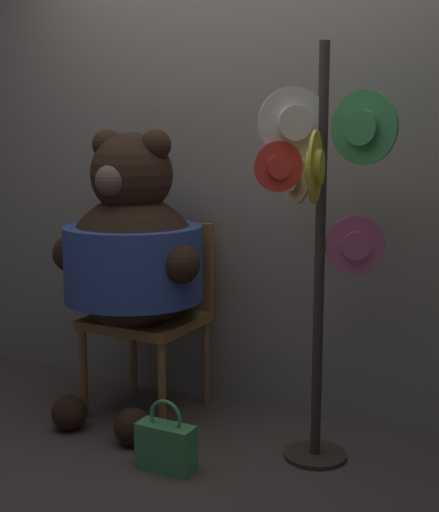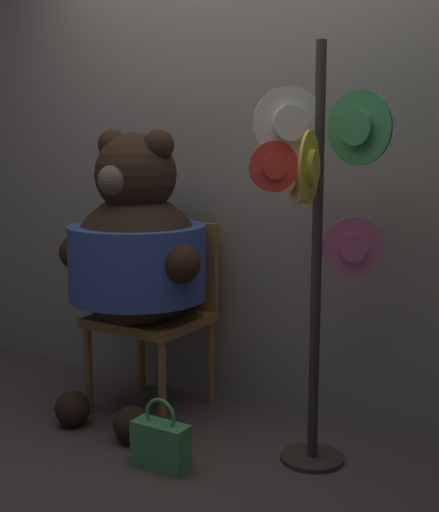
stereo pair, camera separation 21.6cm
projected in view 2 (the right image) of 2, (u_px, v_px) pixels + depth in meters
The scene contains 6 objects.
ground_plane at pixel (182, 444), 3.31m from camera, with size 14.00×14.00×0.00m, color #4C423D.
wall_back at pixel (252, 169), 3.64m from camera, with size 8.00×0.10×2.49m.
chair at pixel (159, 305), 3.71m from camera, with size 0.52×0.50×0.97m.
teddy_bear at pixel (136, 253), 3.53m from camera, with size 0.83×0.73×1.44m.
hat_display_rack at pixel (316, 215), 2.93m from camera, with size 0.58×0.48×1.79m.
handbag_on_ground at pixel (161, 444), 3.06m from camera, with size 0.25×0.10×0.31m.
Camera 2 is at (1.77, -2.57, 1.42)m, focal length 50.00 mm.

